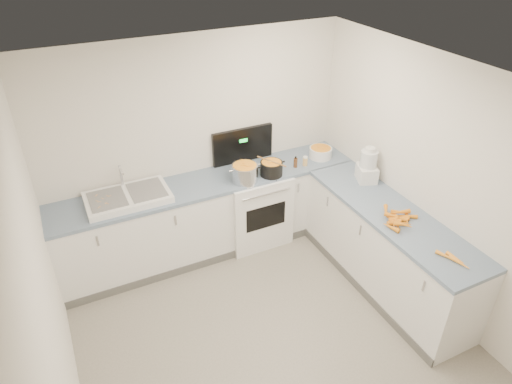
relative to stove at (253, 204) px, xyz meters
name	(u,v)px	position (x,y,z in m)	size (l,w,h in m)	color
floor	(278,348)	(-0.55, -1.69, -0.47)	(3.50, 4.00, 0.00)	gray
ceiling	(288,95)	(-0.55, -1.69, 2.03)	(3.50, 4.00, 0.00)	silver
wall_back	(198,146)	(-0.55, 0.31, 0.78)	(3.50, 2.50, 0.00)	silver
wall_left	(50,318)	(-2.30, -1.69, 0.78)	(4.00, 2.50, 0.00)	silver
wall_right	(445,194)	(1.20, -1.69, 0.78)	(4.00, 2.50, 0.00)	silver
counter_back	(211,215)	(-0.55, 0.01, 0.00)	(3.50, 0.62, 0.94)	white
counter_right	(386,249)	(0.90, -1.39, 0.00)	(0.62, 2.20, 0.94)	white
stove	(253,204)	(0.00, 0.00, 0.00)	(0.76, 0.65, 1.36)	white
sink	(128,197)	(-1.45, 0.02, 0.50)	(0.86, 0.52, 0.31)	white
steel_pot	(245,174)	(-0.18, -0.15, 0.55)	(0.29, 0.29, 0.22)	silver
black_pot	(271,169)	(0.15, -0.17, 0.54)	(0.26, 0.26, 0.18)	black
wooden_spoon	(272,161)	(0.15, -0.17, 0.64)	(0.02, 0.02, 0.40)	#AD7A47
mixing_bowl	(320,153)	(0.89, -0.05, 0.53)	(0.28, 0.28, 0.13)	white
extract_bottle	(295,163)	(0.49, -0.13, 0.52)	(0.05, 0.05, 0.11)	#593319
spice_jar	(305,162)	(0.62, -0.14, 0.52)	(0.06, 0.06, 0.10)	#E5B266
food_processor	(368,167)	(1.05, -0.74, 0.64)	(0.27, 0.30, 0.41)	white
carrot_pile	(398,219)	(0.83, -1.52, 0.50)	(0.41, 0.43, 0.09)	orange
peeled_carrots	(453,259)	(0.87, -2.19, 0.49)	(0.13, 0.31, 0.04)	orange
peelings	(103,200)	(-1.69, 0.01, 0.54)	(0.17, 0.27, 0.01)	tan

